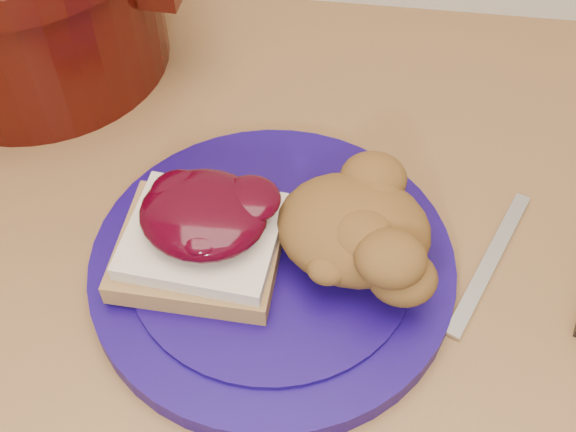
# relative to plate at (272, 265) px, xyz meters

# --- Properties ---
(base_cabinet) EXTENTS (4.00, 0.60, 0.86)m
(base_cabinet) POSITION_rel_plate_xyz_m (0.02, 0.08, -0.48)
(base_cabinet) COLOR beige
(base_cabinet) RESTS_ON floor
(plate) EXTENTS (0.33, 0.33, 0.02)m
(plate) POSITION_rel_plate_xyz_m (0.00, 0.00, 0.00)
(plate) COLOR #130654
(plate) RESTS_ON wood_countertop
(sandwich) EXTENTS (0.13, 0.11, 0.06)m
(sandwich) POSITION_rel_plate_xyz_m (-0.05, -0.01, 0.04)
(sandwich) COLOR olive
(sandwich) RESTS_ON plate
(stuffing_mound) EXTENTS (0.13, 0.12, 0.06)m
(stuffing_mound) POSITION_rel_plate_xyz_m (0.06, 0.01, 0.04)
(stuffing_mound) COLOR brown
(stuffing_mound) RESTS_ON plate
(butter_knife) EXTENTS (0.08, 0.15, 0.00)m
(butter_knife) POSITION_rel_plate_xyz_m (0.18, 0.03, -0.01)
(butter_knife) COLOR silver
(butter_knife) RESTS_ON wood_countertop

